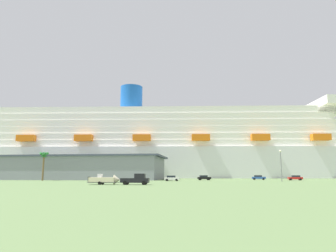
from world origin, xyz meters
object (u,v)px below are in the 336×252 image
Objects in this scene: pickup_truck at (136,179)px; street_lamp at (281,161)px; small_boat_on_trailer at (106,180)px; cruise_ship at (205,149)px; parked_car_white_van at (172,178)px; parked_car_red_hatchback at (295,178)px; parked_car_blue_suv at (259,177)px; palm_tree at (44,158)px; parked_car_black_coupe at (204,178)px.

pickup_truck is 0.67× the size of street_lamp.
cruise_ship is at bearing 72.47° from small_boat_on_trailer.
cruise_ship is at bearing 102.07° from street_lamp.
small_boat_on_trailer is 0.85× the size of street_lamp.
parked_car_white_van is (-15.35, -60.78, -13.10)m from cruise_ship.
parked_car_red_hatchback is (52.33, 37.95, -0.13)m from small_boat_on_trailer.
small_boat_on_trailer is at bearing -133.60° from parked_car_blue_suv.
palm_tree reaches higher than pickup_truck.
palm_tree is at bearing 135.88° from pickup_truck.
small_boat_on_trailer is at bearing -114.31° from parked_car_white_van.
small_boat_on_trailer is 61.43m from parked_car_blue_suv.
parked_car_white_van is at bearing 65.69° from small_boat_on_trailer.
cruise_ship is 79.80m from palm_tree.
palm_tree is 1.92× the size of parked_car_red_hatchback.
small_boat_on_trailer is at bearing -152.85° from street_lamp.
cruise_ship reaches higher than palm_tree.
parked_car_white_van is (-29.56, -16.15, -0.00)m from parked_car_blue_suv.
parked_car_white_van is (-29.74, 6.52, -4.67)m from street_lamp.
small_boat_on_trailer is at bearing -49.67° from palm_tree.
cruise_ship is 55.38× the size of parked_car_blue_suv.
pickup_truck is 6.17m from small_boat_on_trailer.
parked_car_red_hatchback is at bearing 58.76° from street_lamp.
street_lamp is 1.84× the size of parked_car_red_hatchback.
parked_car_blue_suv is 11.92m from parked_car_red_hatchback.
street_lamp is 23.14m from parked_car_blue_suv.
parked_car_white_van is at bearing -104.18° from cruise_ship.
street_lamp is at bearing -8.38° from palm_tree.
parked_car_blue_suv is at bearing 146.75° from parked_car_red_hatchback.
pickup_truck reaches higher than parked_car_black_coupe.
parked_car_black_coupe is (23.29, 40.31, -0.13)m from small_boat_on_trailer.
parked_car_white_van is (6.64, 28.65, -0.21)m from pickup_truck.
parked_car_black_coupe is at bearing 175.35° from parked_car_red_hatchback.
cruise_ship is 58.09m from parked_car_red_hatchback.
palm_tree is 70.99m from parked_car_blue_suv.
small_boat_on_trailer reaches higher than parked_car_black_coupe.
parked_car_black_coupe is at bearing -167.65° from parked_car_blue_suv.
pickup_truck is 29.41m from parked_car_white_van.
palm_tree is 40.71m from parked_car_white_van.
palm_tree is at bearing -169.91° from parked_car_blue_suv.
palm_tree is (-33.41, 32.40, 6.04)m from pickup_truck.
palm_tree reaches higher than parked_car_white_van.
small_boat_on_trailer reaches higher than parked_car_red_hatchback.
palm_tree is at bearing 130.33° from small_boat_on_trailer.
small_boat_on_trailer is at bearing 177.17° from pickup_truck.
parked_car_red_hatchback is at bearing -33.25° from parked_car_blue_suv.
parked_car_black_coupe is (17.13, 40.62, -0.21)m from pickup_truck.
small_boat_on_trailer is 1.60× the size of parked_car_black_coupe.
parked_car_white_van and parked_car_black_coupe have the same top height.
parked_car_red_hatchback is at bearing 39.65° from pickup_truck.
palm_tree reaches higher than parked_car_black_coupe.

